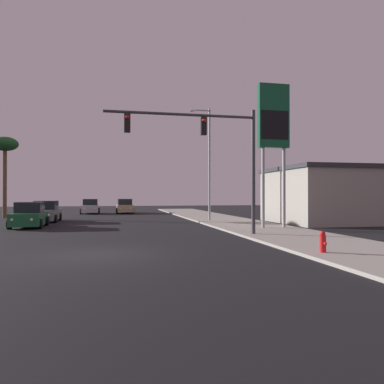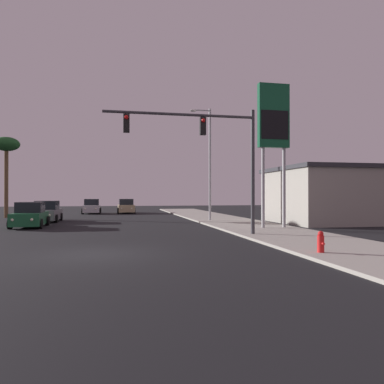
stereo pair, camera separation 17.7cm
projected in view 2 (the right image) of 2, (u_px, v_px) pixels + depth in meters
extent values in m
plane|color=black|center=(96.00, 254.00, 13.55)|extent=(120.00, 120.00, 0.00)
cube|color=#9E998E|center=(248.00, 226.00, 25.26)|extent=(5.00, 60.00, 0.12)
cube|color=gray|center=(341.00, 197.00, 29.22)|extent=(10.00, 8.00, 4.00)
cube|color=#2D2D33|center=(341.00, 169.00, 29.24)|extent=(10.30, 8.30, 0.30)
cube|color=tan|center=(126.00, 208.00, 44.07)|extent=(1.91, 4.24, 0.80)
cube|color=black|center=(126.00, 202.00, 44.23)|extent=(1.65, 2.04, 0.70)
cylinder|color=black|center=(118.00, 211.00, 42.61)|extent=(0.24, 0.64, 0.64)
cylinder|color=black|center=(134.00, 211.00, 42.98)|extent=(0.24, 0.64, 0.64)
cylinder|color=black|center=(118.00, 210.00, 45.17)|extent=(0.24, 0.64, 0.64)
cylinder|color=black|center=(133.00, 210.00, 45.53)|extent=(0.24, 0.64, 0.64)
sphere|color=#F2EACC|center=(122.00, 208.00, 41.88)|extent=(0.18, 0.18, 0.18)
sphere|color=#F2EACC|center=(132.00, 208.00, 42.11)|extent=(0.18, 0.18, 0.18)
cube|color=#B7B7BC|center=(92.00, 209.00, 43.06)|extent=(1.89, 4.24, 0.80)
cube|color=black|center=(92.00, 202.00, 43.22)|extent=(1.64, 2.03, 0.70)
cylinder|color=black|center=(83.00, 211.00, 41.61)|extent=(0.24, 0.64, 0.64)
cylinder|color=black|center=(99.00, 211.00, 41.97)|extent=(0.24, 0.64, 0.64)
cylinder|color=black|center=(84.00, 210.00, 44.16)|extent=(0.24, 0.64, 0.64)
cylinder|color=black|center=(100.00, 210.00, 44.52)|extent=(0.24, 0.64, 0.64)
sphere|color=#F2EACC|center=(85.00, 209.00, 40.88)|extent=(0.18, 0.18, 0.18)
sphere|color=#F2EACC|center=(96.00, 209.00, 41.10)|extent=(0.18, 0.18, 0.18)
cube|color=slate|center=(47.00, 215.00, 29.98)|extent=(1.86, 4.22, 0.80)
cube|color=black|center=(47.00, 205.00, 30.13)|extent=(1.63, 2.02, 0.70)
cylinder|color=black|center=(31.00, 219.00, 28.52)|extent=(0.24, 0.64, 0.64)
cylinder|color=black|center=(56.00, 219.00, 28.88)|extent=(0.24, 0.64, 0.64)
cylinder|color=black|center=(38.00, 217.00, 31.07)|extent=(0.24, 0.64, 0.64)
cylinder|color=black|center=(61.00, 217.00, 31.43)|extent=(0.24, 0.64, 0.64)
sphere|color=#F2EACC|center=(34.00, 215.00, 27.79)|extent=(0.18, 0.18, 0.18)
sphere|color=#F2EACC|center=(50.00, 215.00, 28.01)|extent=(0.18, 0.18, 0.18)
cube|color=#195933|center=(30.00, 218.00, 24.94)|extent=(1.93, 4.25, 0.80)
cube|color=black|center=(30.00, 207.00, 25.09)|extent=(1.66, 2.05, 0.70)
cylinder|color=black|center=(10.00, 224.00, 23.48)|extent=(0.24, 0.64, 0.64)
cylinder|color=black|center=(40.00, 224.00, 23.85)|extent=(0.24, 0.64, 0.64)
cylinder|color=black|center=(20.00, 221.00, 26.03)|extent=(0.24, 0.64, 0.64)
cylinder|color=black|center=(48.00, 221.00, 26.40)|extent=(0.24, 0.64, 0.64)
sphere|color=#F2EACC|center=(12.00, 220.00, 22.75)|extent=(0.18, 0.18, 0.18)
sphere|color=#F2EACC|center=(32.00, 220.00, 22.98)|extent=(0.18, 0.18, 0.18)
cylinder|color=#38383D|center=(253.00, 172.00, 19.62)|extent=(0.20, 0.20, 6.50)
cylinder|color=#38383D|center=(181.00, 114.00, 18.87)|extent=(7.70, 0.14, 0.14)
cube|color=black|center=(203.00, 126.00, 19.10)|extent=(0.30, 0.24, 0.90)
sphere|color=red|center=(203.00, 120.00, 18.96)|extent=(0.20, 0.20, 0.20)
cube|color=black|center=(126.00, 123.00, 18.32)|extent=(0.30, 0.24, 0.90)
sphere|color=red|center=(126.00, 117.00, 18.19)|extent=(0.20, 0.20, 0.20)
cylinder|color=#99999E|center=(210.00, 164.00, 30.21)|extent=(0.18, 0.18, 9.00)
cylinder|color=#99999E|center=(201.00, 110.00, 30.11)|extent=(1.40, 0.10, 0.10)
ellipsoid|color=silver|center=(193.00, 111.00, 29.96)|extent=(0.50, 0.24, 0.20)
cylinder|color=#99999E|center=(263.00, 187.00, 23.25)|extent=(0.20, 0.20, 5.00)
cylinder|color=#99999E|center=(284.00, 188.00, 23.53)|extent=(0.20, 0.20, 5.00)
cube|color=#0F4C2D|center=(274.00, 116.00, 23.43)|extent=(2.00, 0.40, 4.00)
cube|color=black|center=(275.00, 125.00, 23.22)|extent=(1.80, 0.03, 1.80)
cylinder|color=red|center=(321.00, 244.00, 13.23)|extent=(0.24, 0.24, 0.60)
sphere|color=red|center=(321.00, 234.00, 13.23)|extent=(0.20, 0.20, 0.20)
cylinder|color=red|center=(323.00, 244.00, 13.06)|extent=(0.08, 0.10, 0.08)
cylinder|color=brown|center=(6.00, 183.00, 35.20)|extent=(0.36, 0.36, 6.48)
ellipsoid|color=#1E5123|center=(6.00, 144.00, 35.23)|extent=(2.40, 2.40, 1.32)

